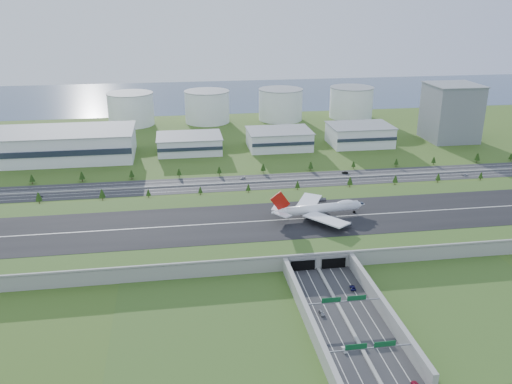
{
  "coord_description": "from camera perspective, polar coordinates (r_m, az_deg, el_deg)",
  "views": [
    {
      "loc": [
        -72.35,
        -301.55,
        140.65
      ],
      "look_at": [
        -20.88,
        35.0,
        14.29
      ],
      "focal_mm": 38.0,
      "sensor_mm": 36.0,
      "label": 1
    }
  ],
  "objects": [
    {
      "name": "fuel_tank_a",
      "position": [
        625.64,
        -13.03,
        8.49
      ],
      "size": [
        50.0,
        50.0,
        35.0
      ],
      "primitive_type": "cylinder",
      "color": "white",
      "rests_on": "ground"
    },
    {
      "name": "car_6",
      "position": [
        471.77,
        21.14,
        1.71
      ],
      "size": [
        5.45,
        3.99,
        1.38
      ],
      "primitive_type": "imported",
      "rotation": [
        0.0,
        0.0,
        1.96
      ],
      "color": "silver",
      "rests_on": "ground"
    },
    {
      "name": "bay_water",
      "position": [
        797.39,
        -3.41,
        10.17
      ],
      "size": [
        1200.0,
        260.0,
        0.06
      ],
      "primitive_type": "cube",
      "color": "#324561",
      "rests_on": "ground"
    },
    {
      "name": "hangar_mid_b",
      "position": [
        518.23,
        2.44,
        5.57
      ],
      "size": [
        58.0,
        42.0,
        17.0
      ],
      "primitive_type": "cube",
      "color": "white",
      "rests_on": "ground"
    },
    {
      "name": "underpass_road",
      "position": [
        254.79,
        9.48,
        -12.54
      ],
      "size": [
        38.8,
        120.4,
        8.0
      ],
      "color": "#28282B",
      "rests_on": "ground"
    },
    {
      "name": "sign_gantry_near",
      "position": [
        256.42,
        9.22,
        -11.36
      ],
      "size": [
        38.7,
        0.7,
        9.8
      ],
      "color": "gray",
      "rests_on": "ground"
    },
    {
      "name": "sign_gantry_far",
      "position": [
        229.18,
        11.93,
        -15.84
      ],
      "size": [
        38.7,
        0.7,
        9.8
      ],
      "color": "gray",
      "rests_on": "ground"
    },
    {
      "name": "car_7",
      "position": [
        432.82,
        -1.43,
        1.5
      ],
      "size": [
        5.0,
        3.59,
        1.34
      ],
      "primitive_type": "imported",
      "rotation": [
        0.0,
        0.0,
        -1.16
      ],
      "color": "silver",
      "rests_on": "ground"
    },
    {
      "name": "tree_row",
      "position": [
        427.4,
        2.78,
        1.79
      ],
      "size": [
        499.53,
        48.72,
        8.45
      ],
      "color": "#3D2819",
      "rests_on": "ground"
    },
    {
      "name": "hangar_west",
      "position": [
        512.53,
        -19.45,
        4.71
      ],
      "size": [
        120.0,
        60.0,
        25.0
      ],
      "primitive_type": "cube",
      "color": "white",
      "rests_on": "ground"
    },
    {
      "name": "fuel_tank_b",
      "position": [
        624.94,
        -5.16,
        8.92
      ],
      "size": [
        50.0,
        50.0,
        35.0
      ],
      "primitive_type": "cylinder",
      "color": "white",
      "rests_on": "ground"
    },
    {
      "name": "hangar_mid_c",
      "position": [
        538.77,
        10.86,
        5.91
      ],
      "size": [
        58.0,
        42.0,
        19.0
      ],
      "primitive_type": "cube",
      "color": "white",
      "rests_on": "ground"
    },
    {
      "name": "car_1",
      "position": [
        237.29,
        9.27,
        -16.06
      ],
      "size": [
        1.71,
        4.25,
        1.37
      ],
      "primitive_type": "imported",
      "rotation": [
        0.0,
        0.0,
        0.06
      ],
      "color": "silver",
      "rests_on": "ground"
    },
    {
      "name": "north_expressway",
      "position": [
        426.91,
        1.55,
        1.13
      ],
      "size": [
        560.0,
        36.0,
        0.12
      ],
      "primitive_type": "cube",
      "color": "#28282B",
      "rests_on": "ground"
    },
    {
      "name": "airfield_deck",
      "position": [
        338.75,
        4.4,
        -3.47
      ],
      "size": [
        520.0,
        100.0,
        9.2
      ],
      "color": "gray",
      "rests_on": "ground"
    },
    {
      "name": "office_tower",
      "position": [
        577.53,
        19.84,
        7.87
      ],
      "size": [
        46.0,
        46.0,
        55.0
      ],
      "primitive_type": "cube",
      "color": "slate",
      "rests_on": "ground"
    },
    {
      "name": "boeing_747",
      "position": [
        339.97,
        6.68,
        -1.74
      ],
      "size": [
        63.23,
        59.5,
        19.56
      ],
      "rotation": [
        0.0,
        0.0,
        0.1
      ],
      "color": "white",
      "rests_on": "airfield_deck"
    },
    {
      "name": "fuel_tank_c",
      "position": [
        635.71,
        2.6,
        9.17
      ],
      "size": [
        50.0,
        50.0,
        35.0
      ],
      "primitive_type": "cylinder",
      "color": "white",
      "rests_on": "ground"
    },
    {
      "name": "car_4",
      "position": [
        424.1,
        -21.82,
        -0.4
      ],
      "size": [
        4.87,
        3.35,
        1.54
      ],
      "primitive_type": "imported",
      "rotation": [
        0.0,
        0.0,
        1.95
      ],
      "color": "#515256",
      "rests_on": "ground"
    },
    {
      "name": "ground",
      "position": [
        340.51,
        4.38,
        -4.1
      ],
      "size": [
        1200.0,
        1200.0,
        0.0
      ],
      "primitive_type": "plane",
      "color": "#3D5A1C",
      "rests_on": "ground"
    },
    {
      "name": "car_0",
      "position": [
        258.56,
        6.95,
        -12.51
      ],
      "size": [
        2.25,
        5.0,
        1.67
      ],
      "primitive_type": "imported",
      "rotation": [
        0.0,
        0.0,
        0.06
      ],
      "color": "#9C9CA0",
      "rests_on": "ground"
    },
    {
      "name": "hangar_mid_a",
      "position": [
        509.41,
        -7.03,
        5.05
      ],
      "size": [
        58.0,
        42.0,
        15.0
      ],
      "primitive_type": "cube",
      "color": "white",
      "rests_on": "ground"
    },
    {
      "name": "car_5",
      "position": [
        450.86,
        9.34,
        2.04
      ],
      "size": [
        5.51,
        3.71,
        1.72
      ],
      "primitive_type": "imported",
      "rotation": [
        0.0,
        0.0,
        -1.97
      ],
      "color": "black",
      "rests_on": "ground"
    },
    {
      "name": "fuel_tank_d",
      "position": [
        657.38,
        9.99,
        9.26
      ],
      "size": [
        50.0,
        50.0,
        35.0
      ],
      "primitive_type": "cylinder",
      "color": "white",
      "rests_on": "ground"
    },
    {
      "name": "car_2",
      "position": [
        280.58,
        10.15,
        -9.87
      ],
      "size": [
        3.12,
        5.69,
        1.51
      ],
      "primitive_type": "imported",
      "rotation": [
        0.0,
        0.0,
        3.02
      ],
      "color": "#0C0C3F",
      "rests_on": "ground"
    }
  ]
}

